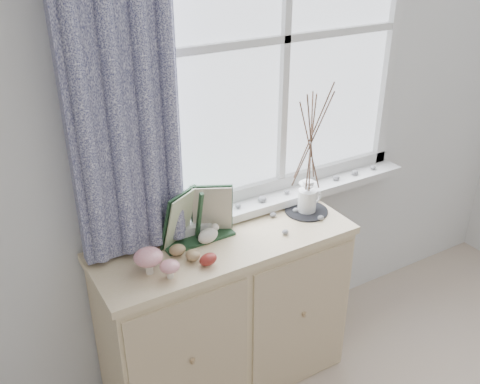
{
  "coord_description": "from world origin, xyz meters",
  "views": [
    {
      "loc": [
        -1.12,
        -0.02,
        2.14
      ],
      "look_at": [
        -0.1,
        1.7,
        1.1
      ],
      "focal_mm": 40.0,
      "sensor_mm": 36.0,
      "label": 1
    }
  ],
  "objects_px": {
    "toadstool_cluster": "(154,260)",
    "twig_pitcher": "(311,137)",
    "botanical_book": "(201,217)",
    "sideboard": "(226,314)"
  },
  "relations": [
    {
      "from": "botanical_book",
      "to": "twig_pitcher",
      "type": "height_order",
      "value": "twig_pitcher"
    },
    {
      "from": "toadstool_cluster",
      "to": "sideboard",
      "type": "bearing_deg",
      "value": 11.76
    },
    {
      "from": "toadstool_cluster",
      "to": "twig_pitcher",
      "type": "xyz_separation_m",
      "value": [
        0.84,
        0.1,
        0.32
      ]
    },
    {
      "from": "twig_pitcher",
      "to": "toadstool_cluster",
      "type": "bearing_deg",
      "value": -162.88
    },
    {
      "from": "toadstool_cluster",
      "to": "botanical_book",
      "type": "bearing_deg",
      "value": 22.1
    },
    {
      "from": "botanical_book",
      "to": "twig_pitcher",
      "type": "xyz_separation_m",
      "value": [
        0.57,
        -0.01,
        0.26
      ]
    },
    {
      "from": "botanical_book",
      "to": "toadstool_cluster",
      "type": "relative_size",
      "value": 2.26
    },
    {
      "from": "botanical_book",
      "to": "twig_pitcher",
      "type": "bearing_deg",
      "value": -1.72
    },
    {
      "from": "toadstool_cluster",
      "to": "twig_pitcher",
      "type": "distance_m",
      "value": 0.9
    },
    {
      "from": "sideboard",
      "to": "botanical_book",
      "type": "xyz_separation_m",
      "value": [
        -0.1,
        0.03,
        0.56
      ]
    }
  ]
}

